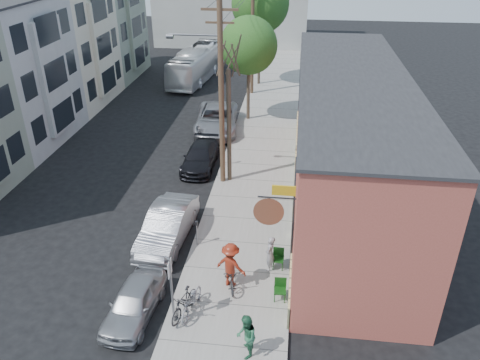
# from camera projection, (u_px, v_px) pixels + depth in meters

# --- Properties ---
(ground) EXTENTS (120.00, 120.00, 0.00)m
(ground) POSITION_uv_depth(u_px,v_px,m) (152.00, 238.00, 21.79)
(ground) COLOR black
(sidewalk) EXTENTS (4.50, 58.00, 0.15)m
(sidewalk) POSITION_uv_depth(u_px,v_px,m) (262.00, 145.00, 30.89)
(sidewalk) COLOR gray
(sidewalk) RESTS_ON ground
(cafe_building) EXTENTS (6.60, 20.20, 6.61)m
(cafe_building) POSITION_uv_depth(u_px,v_px,m) (347.00, 140.00, 23.60)
(cafe_building) COLOR #A64A3D
(cafe_building) RESTS_ON ground
(apartment_row) EXTENTS (6.30, 32.00, 9.00)m
(apartment_row) POSITION_uv_depth(u_px,v_px,m) (41.00, 59.00, 33.14)
(apartment_row) COLOR gray
(apartment_row) RESTS_ON ground
(sign_post) EXTENTS (0.07, 0.45, 2.80)m
(sign_post) POSITION_uv_depth(u_px,v_px,m) (171.00, 285.00, 16.24)
(sign_post) COLOR slate
(sign_post) RESTS_ON sidewalk
(parking_meter_near) EXTENTS (0.14, 0.14, 1.24)m
(parking_meter_near) POSITION_uv_depth(u_px,v_px,m) (197.00, 229.00, 20.72)
(parking_meter_near) COLOR slate
(parking_meter_near) RESTS_ON sidewalk
(parking_meter_far) EXTENTS (0.14, 0.14, 1.24)m
(parking_meter_far) POSITION_uv_depth(u_px,v_px,m) (225.00, 152.00, 27.79)
(parking_meter_far) COLOR slate
(parking_meter_far) RESTS_ON sidewalk
(utility_pole_near) EXTENTS (3.57, 0.28, 10.00)m
(utility_pole_near) POSITION_uv_depth(u_px,v_px,m) (220.00, 90.00, 23.94)
(utility_pole_near) COLOR #503A28
(utility_pole_near) RESTS_ON sidewalk
(utility_pole_far) EXTENTS (1.80, 0.28, 10.00)m
(utility_pole_far) POSITION_uv_depth(u_px,v_px,m) (252.00, 31.00, 37.95)
(utility_pole_far) COLOR #503A28
(utility_pole_far) RESTS_ON sidewalk
(tree_bare) EXTENTS (0.24, 0.24, 6.32)m
(tree_bare) POSITION_uv_depth(u_px,v_px,m) (229.00, 127.00, 25.07)
(tree_bare) COLOR #44392C
(tree_bare) RESTS_ON sidewalk
(tree_leafy_mid) EXTENTS (4.02, 4.02, 7.39)m
(tree_leafy_mid) POSITION_uv_depth(u_px,v_px,m) (249.00, 46.00, 32.46)
(tree_leafy_mid) COLOR #44392C
(tree_leafy_mid) RESTS_ON sidewalk
(tree_leafy_far) EXTENTS (4.93, 4.93, 9.38)m
(tree_leafy_far) POSITION_uv_depth(u_px,v_px,m) (260.00, 4.00, 39.55)
(tree_leafy_far) COLOR #44392C
(tree_leafy_far) RESTS_ON sidewalk
(patio_chair_a) EXTENTS (0.53, 0.53, 0.88)m
(patio_chair_a) POSITION_uv_depth(u_px,v_px,m) (280.00, 290.00, 17.80)
(patio_chair_a) COLOR #113C11
(patio_chair_a) RESTS_ON sidewalk
(patio_chair_b) EXTENTS (0.53, 0.53, 0.88)m
(patio_chair_b) POSITION_uv_depth(u_px,v_px,m) (278.00, 259.00, 19.48)
(patio_chair_b) COLOR #113C11
(patio_chair_b) RESTS_ON sidewalk
(patron_grey) EXTENTS (0.49, 0.65, 1.60)m
(patron_grey) POSITION_uv_depth(u_px,v_px,m) (270.00, 254.00, 19.22)
(patron_grey) COLOR gray
(patron_grey) RESTS_ON sidewalk
(patron_green) EXTENTS (0.72, 0.87, 1.66)m
(patron_green) POSITION_uv_depth(u_px,v_px,m) (246.00, 337.00, 15.29)
(patron_green) COLOR #276341
(patron_green) RESTS_ON sidewalk
(cyclist) EXTENTS (1.43, 1.11, 1.95)m
(cyclist) POSITION_uv_depth(u_px,v_px,m) (231.00, 265.00, 18.30)
(cyclist) COLOR maroon
(cyclist) RESTS_ON sidewalk
(cyclist_bike) EXTENTS (1.09, 1.99, 0.99)m
(cyclist_bike) POSITION_uv_depth(u_px,v_px,m) (231.00, 275.00, 18.52)
(cyclist_bike) COLOR black
(cyclist_bike) RESTS_ON sidewalk
(parked_bike_a) EXTENTS (1.01, 1.86, 1.08)m
(parked_bike_a) POSITION_uv_depth(u_px,v_px,m) (184.00, 303.00, 17.05)
(parked_bike_a) COLOR black
(parked_bike_a) RESTS_ON sidewalk
(parked_bike_b) EXTENTS (0.94, 1.94, 0.97)m
(parked_bike_b) POSITION_uv_depth(u_px,v_px,m) (192.00, 301.00, 17.21)
(parked_bike_b) COLOR gray
(parked_bike_b) RESTS_ON sidewalk
(car_0) EXTENTS (1.77, 3.85, 1.28)m
(car_0) POSITION_uv_depth(u_px,v_px,m) (134.00, 302.00, 17.19)
(car_0) COLOR #9A9BA1
(car_0) RESTS_ON ground
(car_1) EXTENTS (2.01, 4.95, 1.60)m
(car_1) POSITION_uv_depth(u_px,v_px,m) (167.00, 225.00, 21.30)
(car_1) COLOR #9B9BA2
(car_1) RESTS_ON ground
(car_2) EXTENTS (1.82, 4.48, 1.30)m
(car_2) POSITION_uv_depth(u_px,v_px,m) (200.00, 157.00, 27.99)
(car_2) COLOR black
(car_2) RESTS_ON ground
(car_3) EXTENTS (3.39, 6.37, 1.71)m
(car_3) POSITION_uv_depth(u_px,v_px,m) (217.00, 119.00, 32.96)
(car_3) COLOR #929298
(car_3) RESTS_ON ground
(bus) EXTENTS (3.55, 10.77, 2.95)m
(bus) POSITION_uv_depth(u_px,v_px,m) (197.00, 64.00, 43.82)
(bus) COLOR white
(bus) RESTS_ON ground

